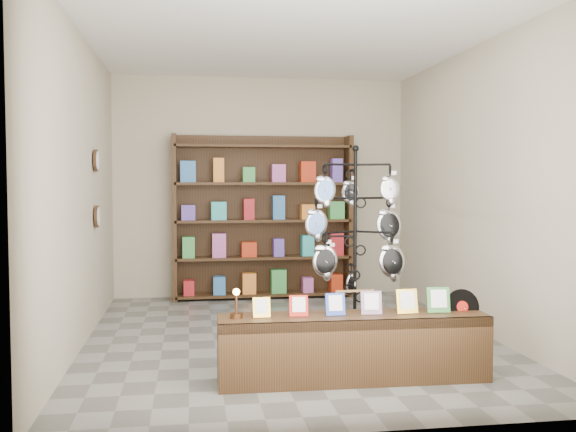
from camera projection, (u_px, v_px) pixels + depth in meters
The scene contains 6 objects.
ground at pixel (289, 338), 6.47m from camera, with size 5.00×5.00×0.00m, color slate.
room_envelope at pixel (289, 154), 6.37m from camera, with size 5.00×5.00×5.00m.
display_tree at pixel (355, 232), 5.98m from camera, with size 0.98×0.86×1.91m.
front_shelf at pixel (353, 347), 5.06m from camera, with size 2.14×0.48×0.75m.
back_shelving at pixel (263, 222), 8.68m from camera, with size 2.42×0.36×2.20m.
wall_clocks at pixel (97, 189), 6.88m from camera, with size 0.03×0.24×0.84m.
Camera 1 is at (-0.98, -6.32, 1.57)m, focal length 40.00 mm.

